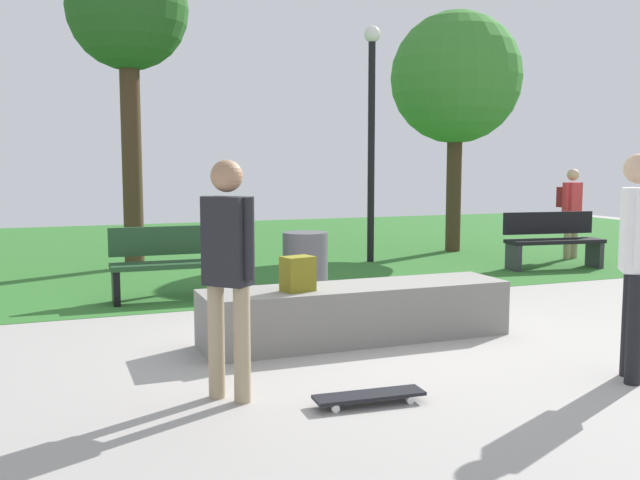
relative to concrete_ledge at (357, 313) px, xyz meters
name	(u,v)px	position (x,y,z in m)	size (l,w,h in m)	color
ground_plane	(363,337)	(0.11, 0.09, -0.27)	(28.00, 28.00, 0.00)	#9E9993
grass_lawn	(200,247)	(0.11, 8.01, -0.26)	(26.60, 12.17, 0.01)	#2D6B28
concrete_ledge	(357,313)	(0.00, 0.00, 0.00)	(3.01, 0.70, 0.53)	gray
backpack_on_ledge	(298,274)	(-0.63, -0.08, 0.43)	(0.28, 0.20, 0.32)	olive
skater_performing_trick	(636,248)	(1.49, -1.93, 0.78)	(0.35, 0.38, 1.77)	black
skater_watching	(228,261)	(-1.56, -1.25, 0.74)	(0.36, 0.37, 1.72)	tan
skateboard_by_ledge	(369,396)	(-0.67, -1.71, -0.20)	(0.81, 0.25, 0.08)	black
park_bench_far_left	(176,261)	(-1.27, 2.68, 0.21)	(1.61, 0.51, 0.91)	#1E4223
park_bench_center_lawn	(553,239)	(4.88, 3.12, 0.21)	(1.65, 0.67, 0.91)	black
tree_young_birch	(456,79)	(4.59, 5.66, 3.03)	(2.48, 2.48, 4.57)	#42301E
tree_slender_maple	(128,16)	(-1.45, 5.66, 3.74)	(1.91, 1.91, 5.08)	#42301E
lamp_post	(371,119)	(2.44, 4.87, 2.18)	(0.28, 0.28, 4.00)	black
trash_bin	(305,266)	(0.23, 2.09, 0.16)	(0.57, 0.57, 0.85)	#4C4C51
pedestrian_with_backpack	(571,205)	(5.94, 3.96, 0.69)	(0.42, 0.41, 1.61)	tan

